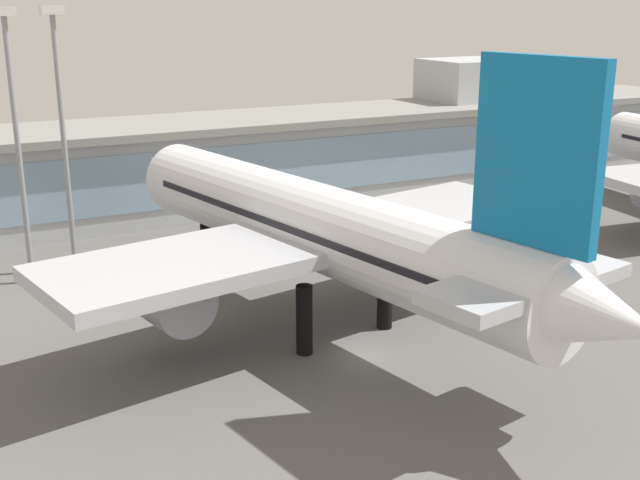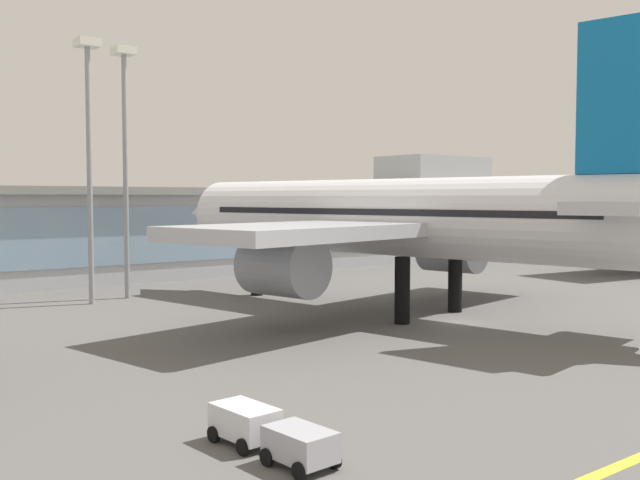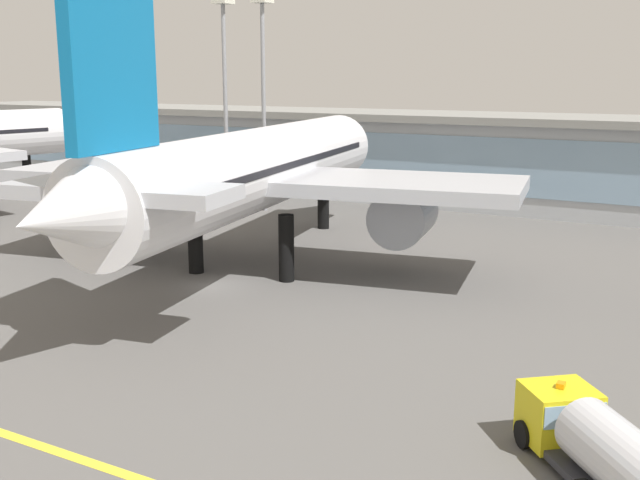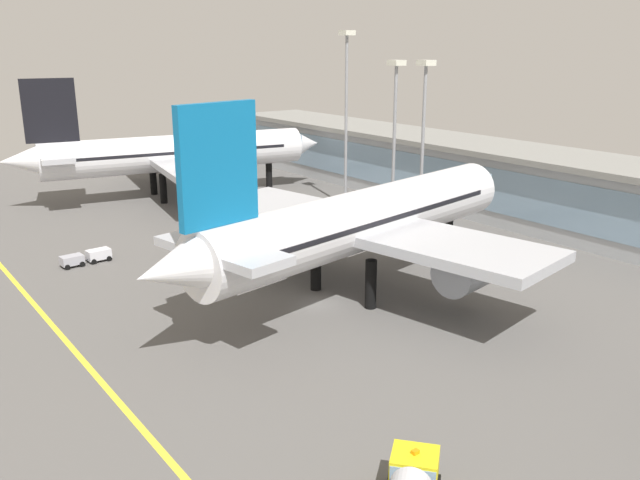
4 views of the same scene
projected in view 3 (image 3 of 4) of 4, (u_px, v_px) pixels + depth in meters
ground_plane at (214, 286)px, 52.43m from camera, size 205.95×205.95×0.00m
terminal_building at (454, 154)px, 86.16m from camera, size 150.11×14.00×15.27m
airliner_near_right at (255, 171)px, 56.12m from camera, size 39.89×50.80×19.97m
fuel_tanker_truck at (600, 448)px, 26.53m from camera, size 7.69×8.47×2.90m
apron_light_mast_west at (225, 72)px, 79.23m from camera, size 1.80×1.80×22.12m
apron_light_mast_centre at (263, 71)px, 78.69m from camera, size 1.80×1.80×22.17m
apron_light_mast_east at (143, 53)px, 86.83m from camera, size 1.80×1.80×25.97m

